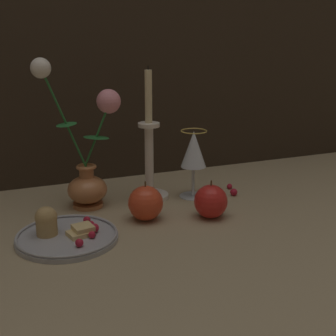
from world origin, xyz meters
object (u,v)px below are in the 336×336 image
wine_glass (194,152)px  apple_near_glass (146,203)px  candlestick (149,160)px  vase (87,161)px  apple_beside_vase (211,201)px  plate_with_pastries (64,233)px

wine_glass → apple_near_glass: bearing=-148.4°
wine_glass → candlestick: size_ratio=0.52×
vase → wine_glass: bearing=-7.0°
vase → apple_beside_vase: bearing=-35.7°
apple_beside_vase → wine_glass: bearing=81.7°
plate_with_pastries → apple_beside_vase: 0.34m
apple_beside_vase → apple_near_glass: 0.15m
wine_glass → plate_with_pastries: bearing=-158.3°
candlestick → vase: bearing=-179.9°
candlestick → apple_near_glass: size_ratio=3.66×
candlestick → apple_near_glass: bearing=-112.9°
candlestick → apple_near_glass: candlestick is taller
wine_glass → apple_near_glass: size_ratio=1.91×
vase → apple_near_glass: vase is taller
wine_glass → apple_near_glass: 0.21m
plate_with_pastries → apple_near_glass: bearing=11.8°
candlestick → apple_near_glass: (-0.06, -0.14, -0.06)m
plate_with_pastries → apple_near_glass: (0.19, 0.04, 0.03)m
vase → candlestick: bearing=0.1°
wine_glass → candlestick: (-0.11, 0.03, -0.02)m
vase → wine_glass: vase is taller
wine_glass → apple_near_glass: wine_glass is taller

